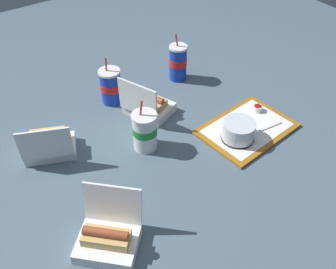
% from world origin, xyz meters
% --- Properties ---
extents(ground_plane, '(3.20, 3.20, 0.00)m').
position_xyz_m(ground_plane, '(0.00, 0.00, 0.00)').
color(ground_plane, '#4C6070').
extents(food_tray, '(0.39, 0.29, 0.01)m').
position_xyz_m(food_tray, '(-0.28, 0.12, 0.01)').
color(food_tray, '#A56619').
rests_on(food_tray, ground_plane).
extents(cake_container, '(0.13, 0.13, 0.08)m').
position_xyz_m(cake_container, '(-0.20, 0.15, 0.05)').
color(cake_container, black).
rests_on(cake_container, food_tray).
extents(ketchup_cup, '(0.04, 0.04, 0.02)m').
position_xyz_m(ketchup_cup, '(-0.39, 0.07, 0.03)').
color(ketchup_cup, white).
rests_on(ketchup_cup, food_tray).
extents(napkin_stack, '(0.10, 0.10, 0.00)m').
position_xyz_m(napkin_stack, '(-0.26, 0.08, 0.02)').
color(napkin_stack, white).
rests_on(napkin_stack, food_tray).
extents(plastic_fork, '(0.11, 0.03, 0.00)m').
position_xyz_m(plastic_fork, '(-0.36, 0.17, 0.02)').
color(plastic_fork, white).
rests_on(plastic_fork, food_tray).
extents(clamshell_hotdog_right, '(0.24, 0.24, 0.17)m').
position_xyz_m(clamshell_hotdog_right, '(0.43, 0.26, 0.04)').
color(clamshell_hotdog_right, white).
rests_on(clamshell_hotdog_right, ground_plane).
extents(clamshell_sandwich_front, '(0.22, 0.20, 0.17)m').
position_xyz_m(clamshell_sandwich_front, '(0.42, -0.21, 0.04)').
color(clamshell_sandwich_front, white).
rests_on(clamshell_sandwich_front, ground_plane).
extents(clamshell_hotdog_corner, '(0.21, 0.23, 0.18)m').
position_xyz_m(clamshell_hotdog_corner, '(-0.02, -0.20, 0.04)').
color(clamshell_hotdog_corner, white).
rests_on(clamshell_hotdog_corner, ground_plane).
extents(soda_cup_right, '(0.09, 0.09, 0.23)m').
position_xyz_m(soda_cup_right, '(-0.28, -0.35, 0.09)').
color(soda_cup_right, '#1938B7').
rests_on(soda_cup_right, ground_plane).
extents(soda_cup_front, '(0.10, 0.10, 0.22)m').
position_xyz_m(soda_cup_front, '(0.11, -0.04, 0.08)').
color(soda_cup_front, white).
rests_on(soda_cup_front, ground_plane).
extents(soda_cup_center, '(0.09, 0.09, 0.22)m').
position_xyz_m(soda_cup_center, '(0.07, -0.37, 0.08)').
color(soda_cup_center, '#1938B7').
rests_on(soda_cup_center, ground_plane).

